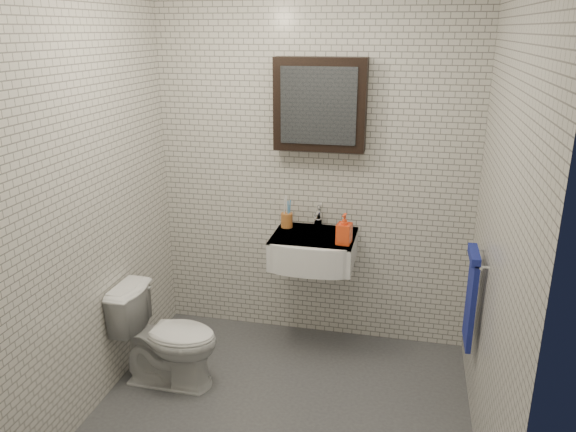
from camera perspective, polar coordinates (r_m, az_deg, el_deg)
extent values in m
cube|color=#45474C|center=(3.53, -0.73, -19.27)|extent=(2.20, 2.00, 0.01)
cube|color=silver|center=(3.88, 2.61, 4.79)|extent=(2.20, 0.02, 2.50)
cube|color=silver|center=(2.05, -7.39, -8.29)|extent=(2.20, 0.02, 2.50)
cube|color=silver|center=(3.36, -19.41, 1.54)|extent=(0.02, 2.00, 2.50)
cube|color=silver|center=(2.90, 20.81, -1.23)|extent=(0.02, 2.00, 2.50)
cube|color=white|center=(3.82, 2.64, -3.35)|extent=(0.55, 0.45, 0.20)
cylinder|color=silver|center=(3.80, 2.72, -2.01)|extent=(0.31, 0.31, 0.02)
cylinder|color=silver|center=(3.80, 2.72, -1.90)|extent=(0.04, 0.04, 0.01)
cube|color=white|center=(3.78, 2.66, -2.02)|extent=(0.55, 0.45, 0.01)
cylinder|color=silver|center=(3.92, 3.09, -0.71)|extent=(0.06, 0.06, 0.06)
cylinder|color=silver|center=(3.90, 3.11, 0.12)|extent=(0.03, 0.03, 0.08)
cylinder|color=silver|center=(3.84, 2.97, 0.27)|extent=(0.02, 0.12, 0.02)
cube|color=silver|center=(3.91, 3.20, 1.02)|extent=(0.02, 0.09, 0.01)
cube|color=black|center=(3.72, 3.29, 11.24)|extent=(0.60, 0.14, 0.60)
cube|color=#3F444C|center=(3.65, 3.09, 11.09)|extent=(0.49, 0.01, 0.49)
cylinder|color=silver|center=(3.32, 18.79, -4.06)|extent=(0.02, 0.30, 0.02)
cylinder|color=silver|center=(3.45, 18.93, -3.27)|extent=(0.04, 0.02, 0.02)
cylinder|color=silver|center=(3.21, 19.36, -4.95)|extent=(0.04, 0.02, 0.02)
cube|color=navy|center=(3.43, 18.08, -8.22)|extent=(0.03, 0.26, 0.54)
cube|color=navy|center=(3.32, 18.39, -3.80)|extent=(0.05, 0.26, 0.05)
cylinder|color=#B7692D|center=(3.91, -0.13, -0.42)|extent=(0.08, 0.08, 0.10)
cylinder|color=white|center=(3.88, -0.38, 0.47)|extent=(0.02, 0.03, 0.19)
cylinder|color=#4391D7|center=(3.88, 0.02, 0.30)|extent=(0.02, 0.02, 0.17)
cylinder|color=white|center=(3.90, -0.15, 0.63)|extent=(0.02, 0.04, 0.20)
cylinder|color=#4391D7|center=(3.90, 0.17, 0.45)|extent=(0.02, 0.04, 0.18)
imported|color=#E85B18|center=(3.61, 5.73, -1.31)|extent=(0.10, 0.10, 0.20)
imported|color=white|center=(3.69, -12.12, -11.89)|extent=(0.65, 0.38, 0.65)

